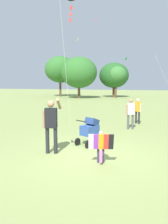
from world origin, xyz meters
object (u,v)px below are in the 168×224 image
(stroller, at_px, (90,129))
(child_with_butterfly_kite, at_px, (101,144))
(person_sitting_far, at_px, (131,111))
(person_adult_flyer, at_px, (51,122))
(person_red_shirt, at_px, (138,109))

(stroller, bearing_deg, child_with_butterfly_kite, -65.46)
(child_with_butterfly_kite, xyz_separation_m, person_sitting_far, (0.40, 4.95, 0.31))
(person_adult_flyer, relative_size, person_sitting_far, 1.20)
(child_with_butterfly_kite, xyz_separation_m, person_red_shirt, (0.65, 6.53, 0.26))
(child_with_butterfly_kite, relative_size, person_red_shirt, 0.66)
(person_adult_flyer, xyz_separation_m, person_sitting_far, (2.14, 4.53, -0.16))
(person_sitting_far, bearing_deg, person_red_shirt, 80.87)
(child_with_butterfly_kite, xyz_separation_m, stroller, (-0.80, 1.76, 0.03))
(person_adult_flyer, height_order, stroller, person_adult_flyer)
(person_adult_flyer, bearing_deg, child_with_butterfly_kite, -13.66)
(person_adult_flyer, bearing_deg, person_sitting_far, 64.68)
(child_with_butterfly_kite, bearing_deg, person_adult_flyer, 166.34)
(stroller, bearing_deg, person_red_shirt, 73.07)
(child_with_butterfly_kite, height_order, person_adult_flyer, person_adult_flyer)
(stroller, xyz_separation_m, person_red_shirt, (1.45, 4.78, 0.23))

